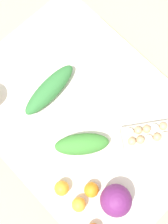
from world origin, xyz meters
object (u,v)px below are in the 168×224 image
at_px(orange_0, 79,205).
at_px(orange_1, 62,188).
at_px(greens_bunch_scallion, 82,144).
at_px(cabbage_purple, 116,200).
at_px(orange_3, 91,190).
at_px(greens_bunch_chard, 49,89).
at_px(egg_carton, 146,134).

height_order(orange_0, orange_1, orange_1).
height_order(greens_bunch_scallion, orange_0, greens_bunch_scallion).
distance_m(cabbage_purple, orange_3, 0.14).
relative_size(greens_bunch_chard, orange_1, 4.82).
distance_m(egg_carton, greens_bunch_chard, 0.60).
bearing_deg(orange_0, orange_3, 94.03).
relative_size(greens_bunch_chard, greens_bunch_scallion, 1.29).
height_order(egg_carton, greens_bunch_chard, egg_carton).
bearing_deg(greens_bunch_scallion, greens_bunch_chard, 166.81).
bearing_deg(cabbage_purple, egg_carton, 107.81).
bearing_deg(orange_3, orange_1, -137.18).
distance_m(egg_carton, orange_1, 0.54).
xyz_separation_m(cabbage_purple, orange_3, (-0.12, -0.05, -0.04)).
bearing_deg(orange_0, greens_bunch_scallion, 133.05).
relative_size(egg_carton, orange_0, 3.85).
height_order(cabbage_purple, orange_1, cabbage_purple).
xyz_separation_m(cabbage_purple, greens_bunch_scallion, (-0.32, 0.07, -0.03)).
relative_size(cabbage_purple, greens_bunch_chard, 0.43).
bearing_deg(cabbage_purple, greens_bunch_scallion, 167.04).
distance_m(cabbage_purple, greens_bunch_scallion, 0.33).
bearing_deg(greens_bunch_chard, orange_0, -28.71).
height_order(cabbage_purple, greens_bunch_scallion, cabbage_purple).
bearing_deg(greens_bunch_scallion, cabbage_purple, -12.96).
bearing_deg(greens_bunch_chard, egg_carton, 20.39).
bearing_deg(cabbage_purple, orange_1, -145.50).
height_order(egg_carton, orange_3, egg_carton).
bearing_deg(orange_0, egg_carton, 90.62).
xyz_separation_m(greens_bunch_chard, orange_1, (0.45, -0.32, -0.00)).
distance_m(orange_1, orange_3, 0.16).
relative_size(orange_1, orange_3, 1.00).
relative_size(orange_0, orange_3, 0.94).
bearing_deg(greens_bunch_scallion, orange_0, -46.95).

